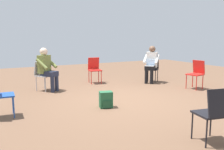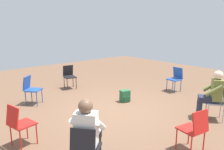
{
  "view_description": "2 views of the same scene",
  "coord_description": "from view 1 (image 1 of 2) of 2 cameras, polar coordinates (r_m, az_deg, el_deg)",
  "views": [
    {
      "loc": [
        -3.09,
        -5.17,
        1.59
      ],
      "look_at": [
        -0.22,
        0.24,
        0.61
      ],
      "focal_mm": 40.0,
      "sensor_mm": 36.0,
      "label": 1
    },
    {
      "loc": [
        3.75,
        4.22,
        2.29
      ],
      "look_at": [
        -0.03,
        -0.2,
        0.96
      ],
      "focal_mm": 35.0,
      "sensor_mm": 36.0,
      "label": 2
    }
  ],
  "objects": [
    {
      "name": "chair_south",
      "position": [
        3.94,
        22.13,
        -7.71
      ],
      "size": [
        0.47,
        0.5,
        0.85
      ],
      "rotation": [
        0.0,
        0.0,
        -0.19
      ],
      "color": "black",
      "rests_on": "ground"
    },
    {
      "name": "chair_east",
      "position": [
        7.88,
        18.71,
        0.6
      ],
      "size": [
        0.51,
        0.47,
        0.85
      ],
      "rotation": [
        0.0,
        0.0,
        1.78
      ],
      "color": "red",
      "rests_on": "ground"
    },
    {
      "name": "backpack_near_laptop_user",
      "position": [
        5.56,
        -1.41,
        -5.86
      ],
      "size": [
        0.32,
        0.29,
        0.36
      ],
      "rotation": [
        0.0,
        0.0,
        6.04
      ],
      "color": "#235B38",
      "rests_on": "ground"
    },
    {
      "name": "ground_plane",
      "position": [
        6.23,
        2.83,
        -5.73
      ],
      "size": [
        15.7,
        15.7,
        0.0
      ],
      "primitive_type": "plane",
      "color": "brown"
    },
    {
      "name": "chair_north",
      "position": [
        8.4,
        -4.04,
        1.56
      ],
      "size": [
        0.46,
        0.5,
        0.85
      ],
      "rotation": [
        0.0,
        0.0,
        2.97
      ],
      "color": "red",
      "rests_on": "ground"
    },
    {
      "name": "person_with_laptop",
      "position": [
        8.52,
        8.96,
        2.91
      ],
      "size": [
        0.64,
        0.63,
        1.24
      ],
      "rotation": [
        0.0,
        0.0,
        2.25
      ],
      "color": "black",
      "rests_on": "ground"
    },
    {
      "name": "chair_northeast",
      "position": [
        8.71,
        9.2,
        1.73
      ],
      "size": [
        0.58,
        0.58,
        0.85
      ],
      "rotation": [
        0.0,
        0.0,
        2.25
      ],
      "color": "black",
      "rests_on": "ground"
    },
    {
      "name": "chair_northwest",
      "position": [
        7.5,
        -15.57,
        0.34
      ],
      "size": [
        0.57,
        0.58,
        0.85
      ],
      "rotation": [
        0.0,
        0.0,
        -2.54
      ],
      "color": "#B7B7BC",
      "rests_on": "ground"
    },
    {
      "name": "person_in_olive",
      "position": [
        7.36,
        -14.68,
        1.78
      ],
      "size": [
        0.63,
        0.63,
        1.24
      ],
      "rotation": [
        0.0,
        0.0,
        -2.54
      ],
      "color": "#23283D",
      "rests_on": "ground"
    }
  ]
}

